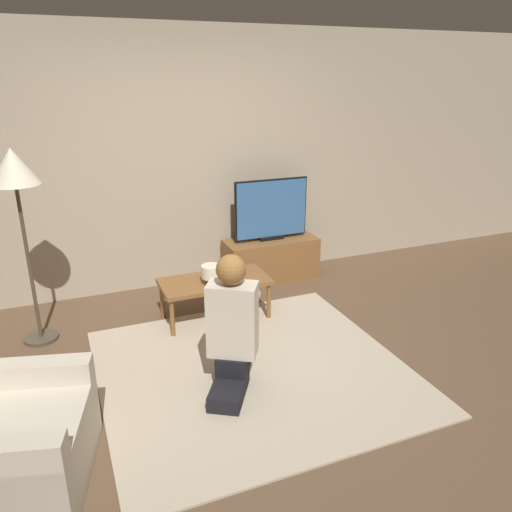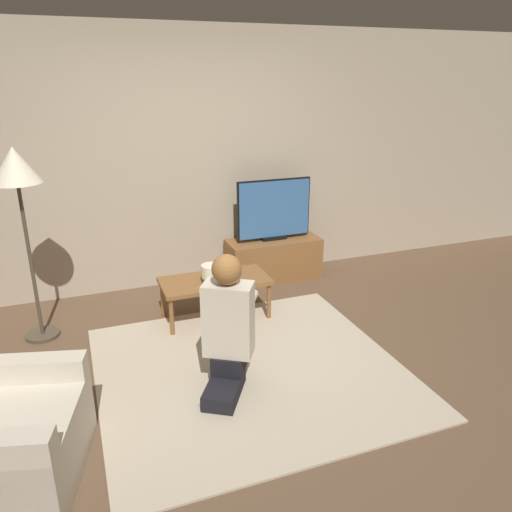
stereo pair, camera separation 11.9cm
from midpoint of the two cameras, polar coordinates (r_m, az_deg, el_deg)
name	(u,v)px [view 1 (the left image)]	position (r m, az deg, el deg)	size (l,w,h in m)	color
ground_plane	(253,371)	(3.91, -1.22, -13.00)	(10.00, 10.00, 0.00)	brown
wall_back	(182,162)	(5.20, -9.16, 10.59)	(10.00, 0.06, 2.60)	tan
rug	(253,370)	(3.91, -1.22, -12.90)	(2.25, 2.14, 0.02)	#BCAD93
tv_stand	(271,259)	(5.48, 1.08, -0.32)	(1.01, 0.40, 0.45)	brown
tv	(271,210)	(5.31, 1.11, 5.33)	(0.82, 0.08, 0.66)	black
coffee_table	(215,284)	(4.55, -5.48, -3.19)	(0.98, 0.48, 0.39)	brown
floor_lamp	(15,180)	(4.28, -26.56, 7.81)	(0.37, 0.37, 1.62)	#4C4233
armchair	(2,441)	(3.17, -28.04, -18.21)	(0.96, 1.00, 0.91)	beige
person_kneeling	(232,322)	(3.49, -3.72, -7.54)	(0.61, 0.79, 1.00)	black
picture_frame	(227,265)	(4.65, -4.05, -1.06)	(0.11, 0.01, 0.15)	brown
table_lamp	(211,273)	(4.41, -5.88, -1.92)	(0.18, 0.18, 0.17)	#4C3823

